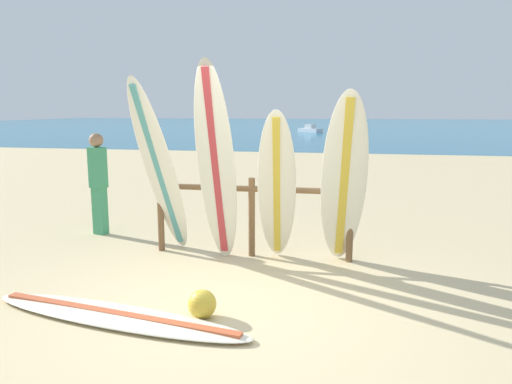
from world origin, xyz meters
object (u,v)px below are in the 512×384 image
surfboard_leaning_far_left (160,169)px  beachgoer_standing (98,179)px  beach_ball (202,304)px  surfboard_rack (252,206)px  surfboard_leaning_left (216,165)px  small_boat_offshore (310,130)px  surfboard_lying_on_sand (115,316)px  surfboard_leaning_center_left (277,189)px  surfboard_leaning_center (344,181)px

surfboard_leaning_far_left → beachgoer_standing: (-1.45, 0.97, -0.31)m
beachgoer_standing → beach_ball: bearing=-46.7°
surfboard_rack → beachgoer_standing: (-2.65, 0.68, 0.20)m
surfboard_leaning_left → beachgoer_standing: bearing=153.7°
small_boat_offshore → surfboard_leaning_left: bearing=-86.9°
surfboard_lying_on_sand → surfboard_leaning_center_left: bearing=56.1°
beachgoer_standing → small_boat_offshore: beachgoer_standing is taller
beachgoer_standing → surfboard_leaning_center_left: bearing=-18.9°
surfboard_leaning_left → surfboard_lying_on_sand: surfboard_leaning_left is taller
surfboard_rack → beachgoer_standing: 2.74m
surfboard_leaning_center → beachgoer_standing: (-3.88, 0.97, -0.22)m
surfboard_rack → beach_ball: surfboard_rack is taller
surfboard_leaning_far_left → beachgoer_standing: surfboard_leaning_far_left is taller
surfboard_leaning_left → surfboard_leaning_center_left: surfboard_leaning_left is taller
beachgoer_standing → beach_ball: size_ratio=5.82×
surfboard_leaning_far_left → beach_ball: size_ratio=8.63×
surfboard_rack → surfboard_leaning_far_left: size_ratio=1.13×
surfboard_leaning_center_left → surfboard_lying_on_sand: surfboard_leaning_center_left is taller
surfboard_leaning_far_left → small_boat_offshore: 36.08m
surfboard_leaning_far_left → surfboard_leaning_left: 0.85m
surfboard_leaning_center → beach_ball: bearing=-125.9°
surfboard_leaning_center_left → beach_ball: (-0.46, -1.70, -0.87)m
surfboard_leaning_left → surfboard_leaning_center: (1.60, 0.16, -0.18)m
surfboard_rack → small_boat_offshore: 35.84m
surfboard_leaning_far_left → beach_ball: 2.36m
surfboard_leaning_center_left → small_boat_offshore: bearing=94.3°
small_boat_offshore → surfboard_rack: bearing=-86.3°
surfboard_rack → surfboard_leaning_center_left: (0.40, -0.36, 0.31)m
surfboard_leaning_center → beach_ball: surfboard_leaning_center is taller
surfboard_leaning_center_left → small_boat_offshore: (-2.70, 36.13, -0.75)m
surfboard_leaning_left → surfboard_leaning_center_left: size_ratio=1.29×
surfboard_leaning_far_left → beach_ball: (1.13, -1.78, -1.07)m
surfboard_leaning_center_left → surfboard_lying_on_sand: bearing=-123.9°
surfboard_leaning_left → surfboard_leaning_center_left: (0.77, 0.08, -0.30)m
surfboard_leaning_center → surfboard_lying_on_sand: size_ratio=0.77×
surfboard_lying_on_sand → beach_ball: bearing=13.6°
small_boat_offshore → beach_ball: small_boat_offshore is taller
small_boat_offshore → surfboard_leaning_far_left: bearing=-88.2°
surfboard_lying_on_sand → beach_ball: 0.84m
surfboard_rack → surfboard_leaning_left: surfboard_leaning_left is taller
surfboard_rack → surfboard_leaning_far_left: 1.33m
surfboard_leaning_left → surfboard_leaning_far_left: bearing=169.2°
beachgoer_standing → beach_ball: (2.59, -2.75, -0.76)m
beachgoer_standing → small_boat_offshore: 35.09m
beachgoer_standing → small_boat_offshore: bearing=89.4°
surfboard_lying_on_sand → surfboard_rack: bearing=68.9°
surfboard_leaning_left → surfboard_rack: bearing=50.6°
beach_ball → surfboard_lying_on_sand: bearing=-166.4°
surfboard_rack → surfboard_leaning_center_left: bearing=-42.2°
surfboard_rack → surfboard_leaning_center: 1.33m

